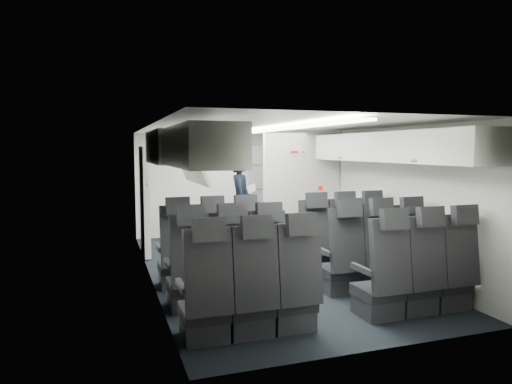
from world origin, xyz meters
TOP-DOWN VIEW (x-y plane):
  - cabin_shell at (0.00, 0.00)m, footprint 3.41×6.01m
  - seat_row_front at (-0.00, -0.53)m, footprint 3.33×0.56m
  - seat_row_mid at (-0.00, -1.43)m, footprint 3.33×0.56m
  - seat_row_rear at (-0.00, -2.33)m, footprint 3.33×0.56m
  - overhead_bin_left_rear at (-1.40, -2.00)m, footprint 0.53×1.80m
  - overhead_bin_left_front_open at (-1.44, -0.25)m, footprint 0.64×1.70m
  - overhead_bin_right_rear at (1.40, -2.00)m, footprint 0.53×1.80m
  - overhead_bin_right_front at (1.40, -0.25)m, footprint 0.53×1.70m
  - bulkhead_partition at (0.98, 0.80)m, footprint 1.40×0.15m
  - galley_unit at (0.95, 2.72)m, footprint 0.85×0.52m
  - boarding_door at (-1.64, 1.55)m, footprint 0.12×1.27m
  - flight_attendant at (0.11, 1.62)m, footprint 0.57×0.71m
  - carry_on_bag at (-1.35, -0.66)m, footprint 0.43×0.36m
  - papers at (0.30, 1.57)m, footprint 0.19×0.10m

SIDE VIEW (x-z plane):
  - seat_row_front at x=0.00m, z-range -0.21..1.02m
  - seat_row_mid at x=0.00m, z-range -0.21..1.02m
  - seat_row_rear at x=0.00m, z-range -0.21..1.02m
  - flight_attendant at x=0.11m, z-range 0.00..1.70m
  - galley_unit at x=0.95m, z-range 0.00..1.90m
  - boarding_door at x=-1.64m, z-range 0.02..1.88m
  - bulkhead_partition at x=0.98m, z-range 0.01..2.14m
  - papers at x=0.30m, z-range 1.03..1.17m
  - cabin_shell at x=0.00m, z-range 0.04..2.21m
  - overhead_bin_left_front_open at x=-1.44m, z-range 1.38..2.10m
  - carry_on_bag at x=-1.35m, z-range 1.71..1.94m
  - overhead_bin_right_front at x=1.40m, z-range 1.66..2.06m
  - overhead_bin_left_rear at x=-1.40m, z-range 1.66..2.06m
  - overhead_bin_right_rear at x=1.40m, z-range 1.66..2.06m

